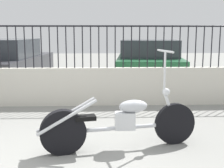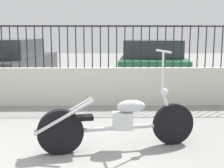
{
  "view_description": "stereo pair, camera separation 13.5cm",
  "coord_description": "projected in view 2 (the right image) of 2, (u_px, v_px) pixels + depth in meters",
  "views": [
    {
      "loc": [
        0.64,
        -3.66,
        1.63
      ],
      "look_at": [
        0.86,
        1.84,
        0.7
      ],
      "focal_mm": 50.0,
      "sensor_mm": 36.0,
      "label": 1
    },
    {
      "loc": [
        0.78,
        -3.67,
        1.63
      ],
      "look_at": [
        0.86,
        1.84,
        0.7
      ],
      "focal_mm": 50.0,
      "sensor_mm": 36.0,
      "label": 2
    }
  ],
  "objects": [
    {
      "name": "motorcycle_silver",
      "position": [
        111.0,
        123.0,
        4.3
      ],
      "size": [
        2.25,
        0.71,
        1.38
      ],
      "rotation": [
        0.0,
        0.0,
        0.21
      ],
      "color": "black",
      "rests_on": "ground_plane"
    },
    {
      "name": "fence_railing",
      "position": [
        72.0,
        41.0,
        6.78
      ],
      "size": [
        9.98,
        0.04,
        0.92
      ],
      "color": "black",
      "rests_on": "low_wall"
    },
    {
      "name": "ground_plane",
      "position": [
        45.0,
        164.0,
        3.88
      ],
      "size": [
        40.0,
        40.0,
        0.0
      ],
      "primitive_type": "plane",
      "color": "gray"
    },
    {
      "name": "car_dark_grey",
      "position": [
        9.0,
        63.0,
        9.22
      ],
      "size": [
        2.21,
        4.42,
        1.41
      ],
      "rotation": [
        0.0,
        0.0,
        1.49
      ],
      "color": "black",
      "rests_on": "ground_plane"
    },
    {
      "name": "car_green",
      "position": [
        152.0,
        62.0,
        9.82
      ],
      "size": [
        2.3,
        4.16,
        1.38
      ],
      "rotation": [
        0.0,
        0.0,
        1.46
      ],
      "color": "black",
      "rests_on": "ground_plane"
    },
    {
      "name": "low_wall",
      "position": [
        73.0,
        86.0,
        6.94
      ],
      "size": [
        9.98,
        0.18,
        0.84
      ],
      "color": "beige",
      "rests_on": "ground_plane"
    }
  ]
}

